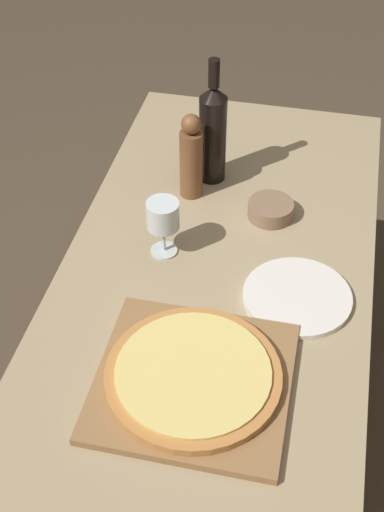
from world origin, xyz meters
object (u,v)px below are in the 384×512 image
(pizza, at_px, (193,375))
(pepper_mill, at_px, (191,158))
(wine_glass, at_px, (163,217))
(small_bowl, at_px, (271,210))
(wine_bottle, at_px, (213,132))

(pizza, height_order, pepper_mill, pepper_mill)
(wine_glass, bearing_deg, pepper_mill, 86.40)
(pepper_mill, xyz_separation_m, small_bowl, (0.21, -0.05, -0.09))
(pepper_mill, height_order, wine_glass, pepper_mill)
(wine_bottle, xyz_separation_m, small_bowl, (0.17, -0.13, -0.12))
(wine_bottle, distance_m, small_bowl, 0.25)
(pizza, distance_m, small_bowl, 0.55)
(pizza, height_order, wine_glass, wine_glass)
(wine_glass, xyz_separation_m, small_bowl, (0.22, 0.18, -0.08))
(wine_glass, bearing_deg, pizza, -67.71)
(pepper_mill, bearing_deg, small_bowl, -12.73)
(pizza, height_order, wine_bottle, wine_bottle)
(wine_bottle, xyz_separation_m, wine_glass, (-0.05, -0.31, -0.04))
(pepper_mill, bearing_deg, wine_bottle, 64.76)
(wine_glass, relative_size, small_bowl, 1.28)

